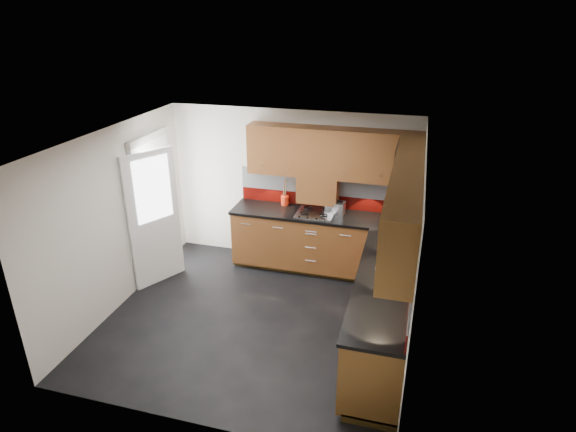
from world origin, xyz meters
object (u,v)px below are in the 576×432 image
(toaster, at_px, (335,208))
(food_processor, at_px, (392,248))
(utensil_pot, at_px, (285,199))
(gas_hob, at_px, (315,213))

(toaster, distance_m, food_processor, 1.46)
(utensil_pot, xyz_separation_m, food_processor, (1.72, -1.29, 0.03))
(food_processor, bearing_deg, gas_hob, 138.20)
(gas_hob, height_order, utensil_pot, utensil_pot)
(toaster, xyz_separation_m, food_processor, (0.91, -1.15, 0.03))
(utensil_pot, bearing_deg, food_processor, -36.87)
(toaster, height_order, food_processor, food_processor)
(gas_hob, relative_size, toaster, 1.91)
(gas_hob, bearing_deg, food_processor, -41.80)
(utensil_pot, bearing_deg, gas_hob, -23.19)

